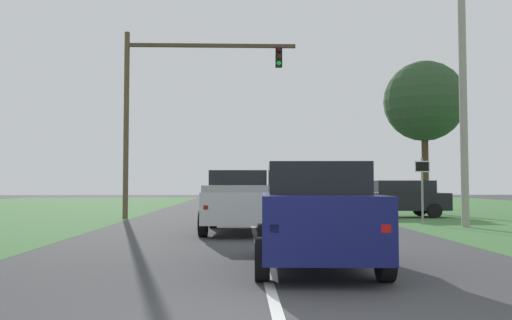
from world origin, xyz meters
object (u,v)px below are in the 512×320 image
Objects in this scene: crossing_suv_far at (399,198)px; keep_moving_sign at (422,182)px; red_suv_near at (315,212)px; pickup_truck_lead at (239,201)px; oak_tree_right at (424,102)px; utility_pole_right at (463,91)px; traffic_light at (169,96)px.

keep_moving_sign is at bearing -95.46° from crossing_suv_far.
pickup_truck_lead is (-1.48, 7.08, -0.02)m from red_suv_near.
utility_pole_right is at bearing -101.09° from oak_tree_right.
traffic_light is 0.86× the size of utility_pole_right.
utility_pole_right reaches higher than keep_moving_sign.
traffic_light is at bearing 108.92° from red_suv_near.
utility_pole_right is at bearing 12.13° from pickup_truck_lead.
pickup_truck_lead is 9.41m from utility_pole_right.
oak_tree_right is (10.05, 10.62, 5.06)m from pickup_truck_lead.
crossing_suv_far is at bearing -128.50° from oak_tree_right.
red_suv_near is at bearing -78.21° from pickup_truck_lead.
keep_moving_sign is (10.52, -3.75, -4.02)m from traffic_light.
crossing_suv_far is (10.95, 0.70, -4.78)m from traffic_light.
traffic_light is at bearing 156.31° from utility_pole_right.
oak_tree_right is at bearing 51.50° from crossing_suv_far.
utility_pole_right reaches higher than pickup_truck_lead.
red_suv_near reaches higher than crossing_suv_far.
oak_tree_right is at bearing 46.59° from pickup_truck_lead.
traffic_light is 1.05× the size of oak_tree_right.
oak_tree_right is (2.83, 7.48, 4.40)m from keep_moving_sign.
traffic_light is 1.86× the size of crossing_suv_far.
keep_moving_sign is at bearing 23.54° from pickup_truck_lead.
keep_moving_sign reaches higher than pickup_truck_lead.
red_suv_near is 7.23m from pickup_truck_lead.
red_suv_near is at bearing -112.79° from crossing_suv_far.
traffic_light is at bearing -176.33° from crossing_suv_far.
pickup_truck_lead is 7.90m from keep_moving_sign.
utility_pole_right is (6.84, 8.87, 4.01)m from red_suv_near.
utility_pole_right is (-1.73, -8.83, -1.03)m from oak_tree_right.
red_suv_near is at bearing -115.84° from oak_tree_right.
traffic_light is 11.97m from crossing_suv_far.
traffic_light reaches higher than keep_moving_sign.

